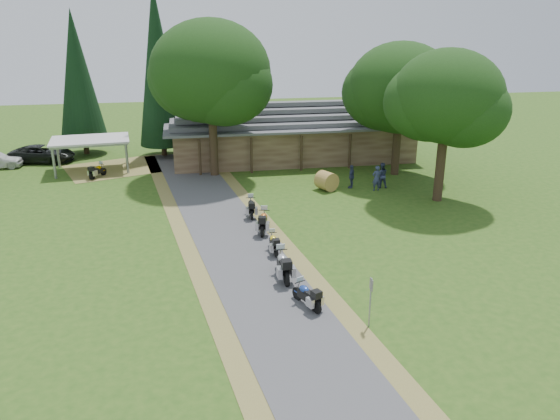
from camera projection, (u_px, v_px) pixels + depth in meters
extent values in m
plane|color=#2B5016|center=(263.00, 289.00, 24.70)|extent=(120.00, 120.00, 0.00)
plane|color=#414144|center=(242.00, 254.00, 28.33)|extent=(51.95, 51.95, 0.00)
imported|color=black|center=(42.00, 150.00, 45.89)|extent=(3.35, 6.03, 2.19)
imported|color=navy|center=(377.00, 176.00, 38.38)|extent=(0.66, 0.51, 2.12)
imported|color=navy|center=(382.00, 173.00, 39.04)|extent=(0.66, 0.51, 2.16)
imported|color=navy|center=(352.00, 174.00, 39.00)|extent=(0.64, 0.70, 2.00)
cylinder|color=olive|center=(327.00, 181.00, 38.65)|extent=(1.73, 1.67, 1.33)
cone|color=black|center=(158.00, 72.00, 46.03)|extent=(3.97, 3.97, 14.45)
cone|color=black|center=(79.00, 84.00, 47.03)|extent=(4.12, 4.12, 12.39)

